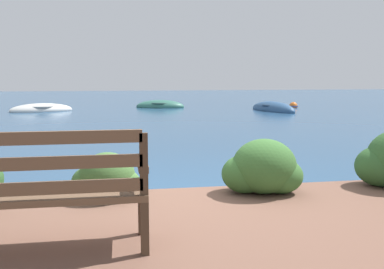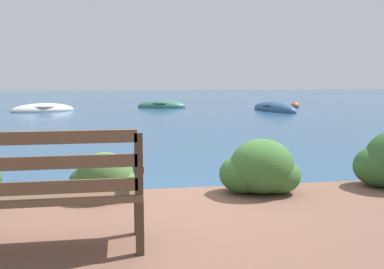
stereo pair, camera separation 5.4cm
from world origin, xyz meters
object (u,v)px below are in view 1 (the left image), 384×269
Objects in this scene: rowboat_nearest at (273,110)px; rowboat_mid at (41,110)px; mooring_buoy at (293,106)px; park_bench at (42,189)px; rowboat_far at (160,106)px.

rowboat_mid is at bearing 67.25° from rowboat_nearest.
rowboat_nearest is 2.44m from mooring_buoy.
park_bench is 0.50× the size of rowboat_nearest.
rowboat_far is 6.44m from mooring_buoy.
rowboat_mid is at bearing -151.75° from rowboat_far.
rowboat_mid is (-9.94, 1.53, -0.01)m from rowboat_nearest.
rowboat_mid is 11.63m from mooring_buoy.
rowboat_nearest is at bearing 151.52° from rowboat_mid.
rowboat_far is at bearing 80.71° from park_bench.
mooring_buoy is at bearing 161.44° from rowboat_mid.
mooring_buoy is (6.36, -1.02, 0.01)m from rowboat_far.
rowboat_mid is at bearing 98.65° from park_bench.
park_bench is 18.61m from mooring_buoy.
rowboat_nearest is 10.06m from rowboat_mid.
park_bench reaches higher than mooring_buoy.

